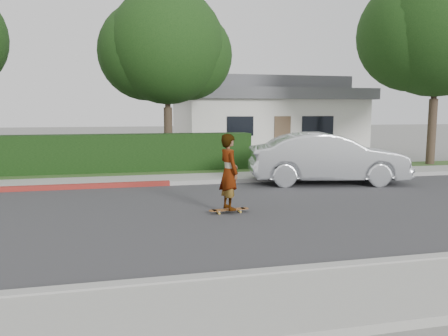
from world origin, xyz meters
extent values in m
plane|color=slate|center=(0.00, 0.00, 0.00)|extent=(120.00, 120.00, 0.00)
cube|color=#2D2D30|center=(0.00, 0.00, 0.01)|extent=(60.00, 8.00, 0.01)
cube|color=#9E9E99|center=(0.00, -4.10, 0.07)|extent=(60.00, 0.20, 0.15)
cube|color=gray|center=(0.00, -5.00, 0.06)|extent=(60.00, 1.60, 0.12)
cube|color=#9E9E99|center=(0.00, 4.10, 0.07)|extent=(60.00, 0.20, 0.15)
cube|color=gray|center=(0.00, 5.00, 0.06)|extent=(60.00, 1.60, 0.12)
cube|color=#2D4C1E|center=(0.00, 6.60, 0.05)|extent=(60.00, 1.60, 0.10)
cube|color=black|center=(-3.00, 7.20, 0.75)|extent=(15.00, 1.00, 1.50)
cylinder|color=#33261C|center=(1.50, 9.00, 1.26)|extent=(0.36, 0.36, 2.52)
cylinder|color=#33261C|center=(1.50, 9.00, 3.15)|extent=(0.24, 0.24, 2.10)
sphere|color=black|center=(1.50, 9.00, 5.04)|extent=(4.80, 4.80, 4.80)
sphere|color=black|center=(0.70, 9.40, 4.84)|extent=(4.08, 4.08, 4.08)
sphere|color=black|center=(2.40, 9.30, 4.74)|extent=(3.84, 3.84, 3.84)
cylinder|color=#33261C|center=(12.50, 6.50, 1.44)|extent=(0.36, 0.36, 2.88)
cylinder|color=#33261C|center=(12.50, 6.50, 3.60)|extent=(0.24, 0.24, 2.40)
sphere|color=black|center=(12.50, 6.50, 5.76)|extent=(5.60, 5.60, 5.60)
sphere|color=black|center=(11.70, 6.90, 5.56)|extent=(4.76, 4.76, 4.76)
cube|color=beige|center=(8.00, 16.00, 1.50)|extent=(10.00, 8.00, 3.00)
cube|color=#4C4C51|center=(8.00, 16.00, 3.30)|extent=(10.60, 8.60, 0.60)
cube|color=#4C4C51|center=(8.00, 16.00, 3.90)|extent=(8.40, 6.40, 0.80)
cube|color=black|center=(5.50, 11.98, 1.60)|extent=(1.40, 0.06, 1.00)
cube|color=black|center=(9.80, 11.98, 1.60)|extent=(1.80, 0.06, 1.00)
cube|color=brown|center=(7.80, 11.98, 1.05)|extent=(0.90, 0.06, 2.10)
cylinder|color=gold|center=(1.68, -0.14, 0.03)|extent=(0.05, 0.03, 0.05)
cylinder|color=gold|center=(1.67, 0.01, 0.03)|extent=(0.05, 0.03, 0.05)
cylinder|color=gold|center=(2.19, -0.10, 0.03)|extent=(0.05, 0.03, 0.05)
cylinder|color=gold|center=(2.18, 0.05, 0.03)|extent=(0.05, 0.03, 0.05)
cube|color=silver|center=(1.67, -0.06, 0.07)|extent=(0.05, 0.16, 0.02)
cube|color=silver|center=(2.19, -0.03, 0.07)|extent=(0.05, 0.16, 0.02)
cube|color=brown|center=(1.93, -0.05, 0.09)|extent=(0.79, 0.25, 0.02)
cylinder|color=brown|center=(1.54, -0.07, 0.09)|extent=(0.20, 0.20, 0.02)
cylinder|color=brown|center=(2.32, -0.02, 0.09)|extent=(0.20, 0.20, 0.02)
imported|color=white|center=(1.93, -0.05, 0.97)|extent=(0.54, 0.71, 1.75)
imported|color=silver|center=(6.08, 3.34, 0.83)|extent=(5.29, 2.70, 1.66)
camera|label=1|loc=(-0.46, -9.67, 2.35)|focal=35.00mm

